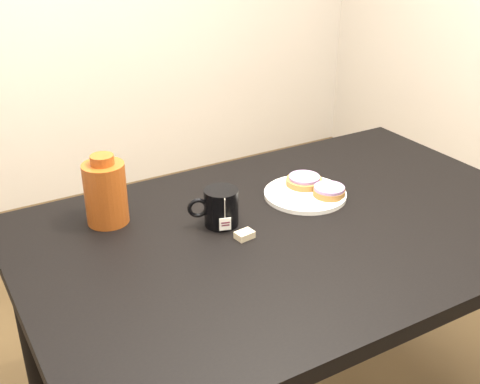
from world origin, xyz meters
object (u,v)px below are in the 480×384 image
at_px(table, 294,252).
at_px(bagel_front, 329,191).
at_px(bagel_back, 304,181).
at_px(plate, 305,194).
at_px(teabag_pouch, 245,235).
at_px(bagel_package, 106,192).
at_px(mug, 220,207).

relative_size(table, bagel_front, 11.80).
bearing_deg(bagel_back, bagel_front, -78.70).
bearing_deg(bagel_front, plate, 133.11).
xyz_separation_m(plate, bagel_front, (0.05, -0.05, 0.02)).
xyz_separation_m(teabag_pouch, bagel_package, (-0.26, 0.25, 0.08)).
bearing_deg(plate, bagel_package, 165.21).
bearing_deg(bagel_package, table, -32.50).
height_order(plate, bagel_package, bagel_package).
relative_size(bagel_back, bagel_package, 0.80).
height_order(bagel_back, bagel_front, same).
xyz_separation_m(table, mug, (-0.17, 0.10, 0.13)).
height_order(table, bagel_back, bagel_back).
height_order(mug, teabag_pouch, mug).
bearing_deg(plate, table, -134.24).
distance_m(table, bagel_front, 0.21).
bearing_deg(bagel_back, bagel_package, 170.21).
height_order(plate, bagel_front, bagel_front).
relative_size(bagel_front, teabag_pouch, 2.64).
distance_m(bagel_front, bagel_package, 0.61).
bearing_deg(table, teabag_pouch, 176.57).
distance_m(bagel_front, teabag_pouch, 0.32).
height_order(table, bagel_front, bagel_front).
height_order(mug, bagel_package, bagel_package).
xyz_separation_m(bagel_back, teabag_pouch, (-0.29, -0.16, -0.02)).
xyz_separation_m(table, bagel_back, (0.15, 0.17, 0.11)).
distance_m(bagel_back, mug, 0.32).
distance_m(bagel_back, bagel_front, 0.09).
relative_size(plate, bagel_package, 1.24).
bearing_deg(teabag_pouch, bagel_back, 28.09).
relative_size(mug, teabag_pouch, 3.13).
bearing_deg(plate, teabag_pouch, -157.01).
height_order(plate, mug, mug).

